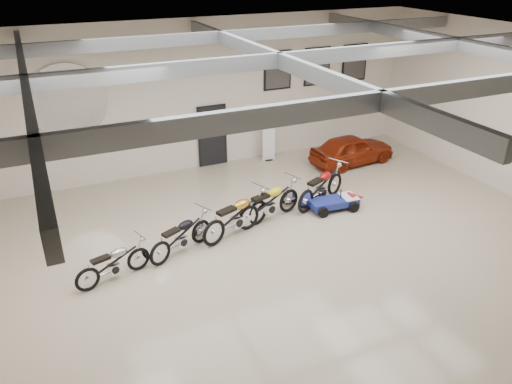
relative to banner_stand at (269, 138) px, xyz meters
name	(u,v)px	position (x,y,z in m)	size (l,w,h in m)	color
floor	(276,250)	(-2.47, -5.50, -0.84)	(16.00, 12.00, 0.01)	tan
ceiling	(280,48)	(-2.47, -5.50, 4.16)	(16.00, 12.00, 0.01)	slate
back_wall	(196,97)	(-2.47, 0.50, 1.66)	(16.00, 0.02, 5.00)	beige
ceiling_beams	(279,60)	(-2.47, -5.50, 3.91)	(15.80, 11.80, 0.32)	slate
door	(212,136)	(-1.97, 0.45, 0.21)	(0.92, 0.08, 2.10)	black
logo_plaque	(68,102)	(-6.47, 0.45, 1.96)	(2.30, 0.06, 1.16)	silver
poster_left	(278,70)	(0.53, 0.46, 2.26)	(1.05, 0.08, 1.35)	black
poster_mid	(317,66)	(2.13, 0.46, 2.26)	(1.05, 0.08, 1.35)	black
poster_right	(354,63)	(3.73, 0.46, 2.26)	(1.05, 0.08, 1.35)	black
oil_sign	(249,113)	(-0.57, 0.45, 0.86)	(0.72, 0.10, 0.72)	white
banner_stand	(269,138)	(0.00, 0.00, 0.00)	(0.45, 0.18, 1.67)	white
motorcycle_silver	(113,263)	(-6.41, -5.10, -0.37)	(1.79, 0.56, 0.93)	silver
motorcycle_black	(181,235)	(-4.68, -4.65, -0.33)	(1.94, 0.60, 1.01)	silver
motorcycle_gold	(236,215)	(-3.07, -4.38, -0.25)	(2.24, 0.69, 1.16)	silver
motorcycle_yellow	(269,202)	(-1.94, -4.03, -0.27)	(2.18, 0.68, 1.13)	silver
motorcycle_red	(321,186)	(-0.09, -3.73, -0.26)	(2.20, 0.68, 1.14)	silver
go_kart	(338,199)	(0.20, -4.26, -0.52)	(1.76, 0.79, 0.64)	navy
vintage_car	(352,149)	(2.55, -1.50, -0.31)	(3.11, 1.26, 1.06)	maroon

